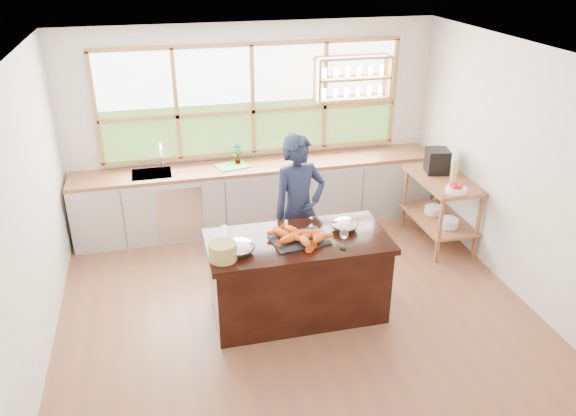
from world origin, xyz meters
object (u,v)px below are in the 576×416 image
object	(u,v)px
cook	(299,210)
espresso_machine	(437,161)
wicker_basket	(223,252)
island	(298,276)

from	to	relation	value
cook	espresso_machine	size ratio (longest dim) A/B	5.68
cook	wicker_basket	world-z (taller)	cook
island	cook	xyz separation A→B (m)	(0.18, 0.68, 0.43)
espresso_machine	wicker_basket	xyz separation A→B (m)	(-2.98, -1.53, -0.07)
cook	espresso_machine	xyz separation A→B (m)	(2.01, 0.64, 0.17)
espresso_machine	wicker_basket	distance (m)	3.35
cook	wicker_basket	size ratio (longest dim) A/B	6.65
cook	island	bearing A→B (deg)	-119.17
wicker_basket	island	bearing A→B (deg)	15.29
cook	wicker_basket	bearing A→B (deg)	-151.37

